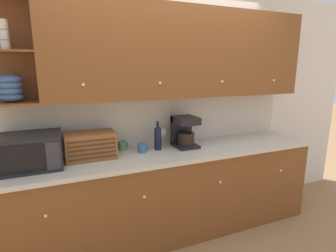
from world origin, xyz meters
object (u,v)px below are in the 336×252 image
Objects in this scene: wine_glass at (163,133)px; coffee_maker at (184,131)px; microwave at (31,151)px; wine_bottle at (158,137)px; mug_blue_second at (142,148)px; bread_box at (91,146)px; mug at (123,145)px.

coffee_maker reaches higher than wine_glass.
wine_bottle reaches higher than microwave.
wine_bottle is (0.17, 0.02, 0.09)m from mug_blue_second.
bread_box is at bearing 4.68° from microwave.
wine_glass is at bearing 8.95° from microwave.
wine_bottle reaches higher than wine_glass.
microwave is 2.54× the size of wine_glass.
coffee_maker is (1.46, 0.06, 0.02)m from microwave.
bread_box is at bearing -154.89° from mug.
bread_box is 2.36× the size of wine_glass.
wine_bottle is 0.92× the size of coffee_maker.
microwave is 1.08× the size of bread_box.
mug_blue_second is at bearing -176.32° from coffee_maker.
mug_blue_second is 0.51× the size of wine_glass.
microwave reaches higher than mug.
coffee_maker is at bearing -36.29° from wine_glass.
coffee_maker reaches higher than wine_bottle.
microwave is 5.10× the size of mug.
bread_box reaches higher than wine_glass.
mug_blue_second reaches higher than mug.
mug_blue_second is at bearing -171.98° from wine_bottle.
microwave is 1.16m from wine_bottle.
wine_bottle is at bearing 1.43° from bread_box.
coffee_maker reaches higher than bread_box.
coffee_maker is (0.48, 0.03, 0.12)m from mug_blue_second.
wine_bottle reaches higher than mug_blue_second.
bread_box is at bearing -168.44° from wine_glass.
wine_glass is at bearing 50.67° from wine_bottle.
mug is at bearing 13.39° from microwave.
wine_glass reaches higher than mug.
bread_box is 0.50m from mug_blue_second.
wine_glass is (0.12, 0.14, -0.01)m from wine_bottle.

